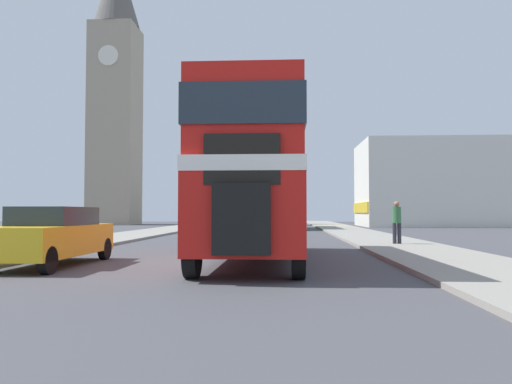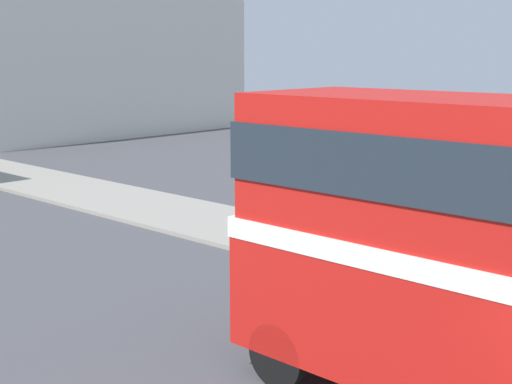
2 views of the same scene
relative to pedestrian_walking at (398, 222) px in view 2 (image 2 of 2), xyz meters
The scene contains 2 objects.
pedestrian_walking is the anchor object (origin of this frame).
shop_building_block 32.44m from the pedestrian_walking, 67.91° to the left, with size 18.14×9.48×8.39m.
Camera 2 is at (-7.52, -1.64, 5.03)m, focal length 50.00 mm.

